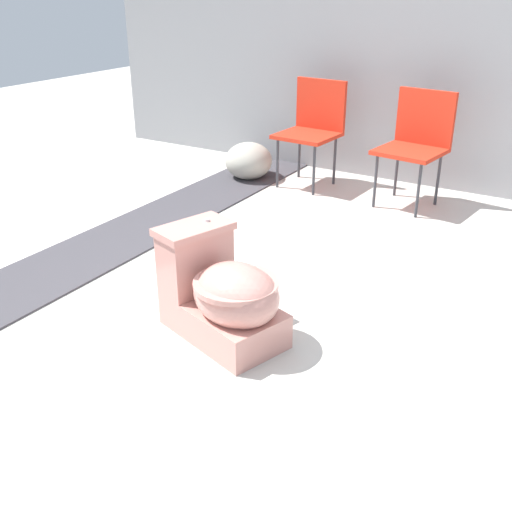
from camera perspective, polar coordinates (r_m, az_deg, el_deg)
ground_plane at (r=3.00m, az=-2.60°, el=-6.58°), size 14.00×14.00×0.00m
gravel_strip at (r=4.03m, az=-13.00°, el=1.53°), size 0.56×8.00×0.01m
building_wall at (r=4.99m, az=21.83°, el=20.28°), size 7.00×0.20×2.60m
toilet at (r=2.81m, az=-3.14°, el=-3.70°), size 0.71×0.54×0.52m
folding_chair_left at (r=4.97m, az=5.54°, el=12.61°), size 0.47×0.47×0.83m
folding_chair_middle at (r=4.63m, az=15.12°, el=10.95°), size 0.49×0.49×0.83m
boulder_near at (r=5.15m, az=-0.71°, el=9.06°), size 0.54×0.55×0.31m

